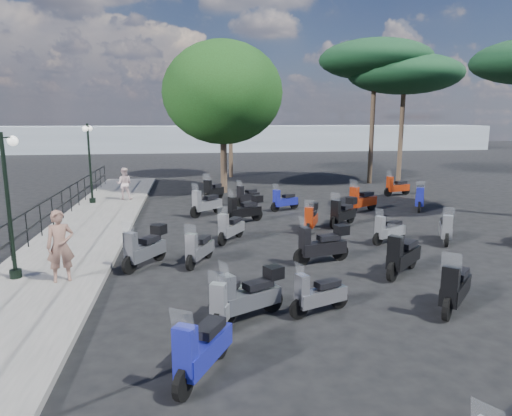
{
  "coord_description": "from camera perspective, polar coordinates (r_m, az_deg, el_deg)",
  "views": [
    {
      "loc": [
        -2.85,
        -12.35,
        4.1
      ],
      "look_at": [
        -0.71,
        1.96,
        1.2
      ],
      "focal_mm": 32.0,
      "sensor_mm": 36.0,
      "label": 1
    }
  ],
  "objects": [
    {
      "name": "ground",
      "position": [
        13.32,
        4.28,
        -6.62
      ],
      "size": [
        120.0,
        120.0,
        0.0
      ],
      "primitive_type": "plane",
      "color": "black",
      "rests_on": "ground"
    },
    {
      "name": "sidewalk",
      "position": [
        16.29,
        -21.23,
        -3.77
      ],
      "size": [
        3.0,
        30.0,
        0.15
      ],
      "primitive_type": "cube",
      "color": "#605E5B",
      "rests_on": "ground"
    },
    {
      "name": "railing",
      "position": [
        16.26,
        -26.06,
        -1.2
      ],
      "size": [
        0.04,
        26.04,
        1.1
      ],
      "color": "black",
      "rests_on": "sidewalk"
    },
    {
      "name": "lamp_post_1",
      "position": [
        12.52,
        -28.64,
        1.23
      ],
      "size": [
        0.48,
        1.03,
        3.6
      ],
      "rotation": [
        0.0,
        0.0,
        -0.28
      ],
      "color": "black",
      "rests_on": "sidewalk"
    },
    {
      "name": "lamp_post_2",
      "position": [
        22.44,
        -20.09,
        5.88
      ],
      "size": [
        0.29,
        1.08,
        3.66
      ],
      "rotation": [
        0.0,
        0.0,
        -0.03
      ],
      "color": "black",
      "rests_on": "sidewalk"
    },
    {
      "name": "woman",
      "position": [
        12.03,
        -23.26,
        -4.39
      ],
      "size": [
        0.74,
        0.6,
        1.76
      ],
      "primitive_type": "imported",
      "rotation": [
        0.0,
        0.0,
        0.3
      ],
      "color": "brown",
      "rests_on": "sidewalk"
    },
    {
      "name": "pedestrian_far",
      "position": [
        23.02,
        -16.15,
        2.95
      ],
      "size": [
        0.79,
        0.64,
        1.55
      ],
      "primitive_type": "imported",
      "rotation": [
        0.0,
        0.0,
        3.07
      ],
      "color": "beige",
      "rests_on": "sidewalk"
    },
    {
      "name": "scooter_1",
      "position": [
        9.49,
        -0.73,
        -10.9
      ],
      "size": [
        1.56,
        0.97,
        1.35
      ],
      "rotation": [
        0.0,
        0.0,
        2.05
      ],
      "color": "black",
      "rests_on": "ground"
    },
    {
      "name": "scooter_2",
      "position": [
        13.01,
        -13.69,
        -4.91
      ],
      "size": [
        1.15,
        1.55,
        1.41
      ],
      "rotation": [
        0.0,
        0.0,
        2.55
      ],
      "color": "black",
      "rests_on": "ground"
    },
    {
      "name": "scooter_3",
      "position": [
        15.2,
        -3.22,
        -2.56
      ],
      "size": [
        1.02,
        1.42,
        1.31
      ],
      "rotation": [
        0.0,
        0.0,
        2.55
      ],
      "color": "black",
      "rests_on": "ground"
    },
    {
      "name": "scooter_4",
      "position": [
        19.26,
        -6.27,
        0.49
      ],
      "size": [
        1.42,
        1.29,
        1.44
      ],
      "rotation": [
        0.0,
        0.0,
        2.3
      ],
      "color": "black",
      "rests_on": "ground"
    },
    {
      "name": "scooter_5",
      "position": [
        22.68,
        -5.38,
        2.11
      ],
      "size": [
        1.1,
        1.53,
        1.41
      ],
      "rotation": [
        0.0,
        0.0,
        2.55
      ],
      "color": "black",
      "rests_on": "ground"
    },
    {
      "name": "scooter_7",
      "position": [
        7.57,
        -6.79,
        -17.2
      ],
      "size": [
        1.02,
        1.61,
        1.42
      ],
      "rotation": [
        0.0,
        0.0,
        2.63
      ],
      "color": "black",
      "rests_on": "ground"
    },
    {
      "name": "scooter_8",
      "position": [
        9.36,
        -3.76,
        -11.68
      ],
      "size": [
        0.81,
        1.52,
        1.28
      ],
      "rotation": [
        0.0,
        0.0,
        2.74
      ],
      "color": "black",
      "rests_on": "ground"
    },
    {
      "name": "scooter_9",
      "position": [
        12.96,
        -7.14,
        -5.14
      ],
      "size": [
        0.88,
        1.48,
        1.28
      ],
      "rotation": [
        0.0,
        0.0,
        2.67
      ],
      "color": "black",
      "rests_on": "ground"
    },
    {
      "name": "scooter_10",
      "position": [
        17.88,
        -1.44,
        -0.23
      ],
      "size": [
        1.6,
        0.97,
        1.38
      ],
      "rotation": [
        0.0,
        0.0,
        2.03
      ],
      "color": "black",
      "rests_on": "ground"
    },
    {
      "name": "scooter_11",
      "position": [
        20.27,
        3.55,
        0.88
      ],
      "size": [
        1.42,
        0.88,
        1.24
      ],
      "rotation": [
        0.0,
        0.0,
        2.07
      ],
      "color": "black",
      "rests_on": "ground"
    },
    {
      "name": "scooter_13",
      "position": [
        10.75,
        23.59,
        -9.2
      ],
      "size": [
        1.32,
        1.39,
        1.44
      ],
      "rotation": [
        0.0,
        0.0,
        2.38
      ],
      "color": "black",
      "rests_on": "ground"
    },
    {
      "name": "scooter_14",
      "position": [
        9.84,
        7.82,
        -10.74
      ],
      "size": [
        1.44,
        0.74,
        1.2
      ],
      "rotation": [
        0.0,
        0.0,
        1.95
      ],
      "color": "black",
      "rests_on": "ground"
    },
    {
      "name": "scooter_15",
      "position": [
        13.11,
        8.28,
        -4.61
      ],
      "size": [
        1.73,
        0.69,
        1.39
      ],
      "rotation": [
        0.0,
        0.0,
        1.8
      ],
      "color": "black",
      "rests_on": "ground"
    },
    {
      "name": "scooter_16",
      "position": [
        16.65,
        6.9,
        -1.33
      ],
      "size": [
        0.85,
        1.48,
        1.26
      ],
      "rotation": [
        0.0,
        0.0,
        2.72
      ],
      "color": "black",
      "rests_on": "ground"
    },
    {
      "name": "scooter_17",
      "position": [
        21.5,
        -1.11,
        1.49
      ],
      "size": [
        1.29,
        1.01,
        1.23
      ],
      "rotation": [
        0.0,
        0.0,
        2.22
      ],
      "color": "black",
      "rests_on": "ground"
    },
    {
      "name": "scooter_20",
      "position": [
        12.6,
        17.84,
        -5.75
      ],
      "size": [
        1.45,
        1.34,
        1.48
      ],
      "rotation": [
        0.0,
        0.0,
        2.31
      ],
      "color": "black",
      "rests_on": "ground"
    },
    {
      "name": "scooter_21",
      "position": [
        15.63,
        16.24,
        -2.73
      ],
      "size": [
        1.42,
        0.84,
        1.22
      ],
      "rotation": [
        0.0,
        0.0,
        2.04
      ],
      "color": "black",
      "rests_on": "ground"
    },
    {
      "name": "scooter_22",
      "position": [
        17.68,
        10.84,
        -0.58
      ],
      "size": [
        1.4,
        1.25,
        1.36
      ],
      "rotation": [
        0.0,
        0.0,
        2.28
      ],
      "color": "black",
      "rests_on": "ground"
    },
    {
      "name": "scooter_23",
      "position": [
        20.39,
        13.09,
        0.9
      ],
      "size": [
        1.67,
        1.08,
        1.48
      ],
      "rotation": [
        0.0,
        0.0,
        2.1
      ],
      "color": "black",
      "rests_on": "ground"
    },
    {
      "name": "scooter_27",
      "position": [
        16.33,
        22.64,
        -2.48
      ],
      "size": [
        0.89,
        1.49,
        1.29
      ],
      "rotation": [
        0.0,
        0.0,
        2.67
      ],
      "color": "black",
      "rests_on": "ground"
    },
    {
      "name": "scooter_28",
      "position": [
        21.68,
        19.77,
        1.16
      ],
      "size": [
        1.01,
        1.6,
        1.39
      ],
      "rotation": [
        0.0,
        0.0,
        2.65
      ],
      "color": "black",
      "rests_on": "ground"
    },
    {
      "name": "scooter_29",
      "position": [
        25.19,
        17.18,
        2.52
      ],
      "size": [
        1.64,
        0.7,
        1.33
      ],
      "rotation": [
        0.0,
        0.0,
        1.85
      ],
      "color": "black",
      "rests_on": "ground"
    },
    {
      "name": "broadleaf_tree",
      "position": [
        24.94,
        -4.18,
        14.14
      ],
      "size": [
        6.38,
        6.38,
        8.06
      ],
      "color": "#38281E",
      "rests_on": "ground"
    },
    {
      "name": "pine_0",
      "position": [
        29.52,
        14.69,
        17.47
      ],
      "size": [
        6.74,
        6.74,
        8.64
      ],
      "color": "#38281E",
      "rests_on": "ground"
    },
    {
      "name": "pine_1",
      "position": [
        29.81,
        18.09,
        15.58
      ],
      "size": [
        6.78,
        6.78,
        7.8
      ],
      "color": "#38281E",
      "rests_on": "ground"
    },
    {
      "name": "pine_2",
      "position": [
        31.58,
        -3.25,
        14.76
      ],
      "size": [
        5.66,
        5.66,
        7.02
      ],
      "color": "#38281E",
      "rests_on": "ground"
    },
    {
      "name": "distant_hills",
      "position": [
        57.48,
        -5.72,
        8.67
      ],
      "size": [
        70.0,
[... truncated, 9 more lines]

